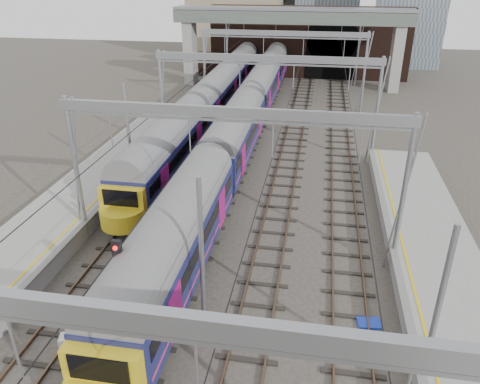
% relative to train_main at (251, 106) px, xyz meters
% --- Properties ---
extents(ground, '(160.00, 160.00, 0.00)m').
position_rel_train_main_xyz_m(ground, '(2.00, -27.65, -2.40)').
color(ground, '#38332D').
rests_on(ground, ground).
extents(tracks, '(14.40, 80.00, 0.22)m').
position_rel_train_main_xyz_m(tracks, '(2.00, -12.65, -2.38)').
color(tracks, '#4C3828').
rests_on(tracks, ground).
extents(overhead_line, '(16.80, 80.00, 8.00)m').
position_rel_train_main_xyz_m(overhead_line, '(2.00, -6.17, 4.17)').
color(overhead_line, gray).
rests_on(overhead_line, ground).
extents(retaining_wall, '(28.00, 2.75, 9.00)m').
position_rel_train_main_xyz_m(retaining_wall, '(3.40, 24.28, 1.93)').
color(retaining_wall, black).
rests_on(retaining_wall, ground).
extents(overbridge, '(28.00, 3.00, 9.25)m').
position_rel_train_main_xyz_m(overbridge, '(2.00, 18.35, 4.87)').
color(overbridge, gray).
rests_on(overbridge, ground).
extents(train_main, '(2.65, 61.40, 4.61)m').
position_rel_train_main_xyz_m(train_main, '(0.00, 0.00, 0.00)').
color(train_main, black).
rests_on(train_main, ground).
extents(train_second, '(2.61, 45.23, 4.55)m').
position_rel_train_main_xyz_m(train_second, '(-4.00, 3.06, -0.03)').
color(train_second, black).
rests_on(train_second, ground).
extents(signal_near_left, '(0.35, 0.47, 4.93)m').
position_rel_train_main_xyz_m(signal_near_left, '(-0.74, -26.95, 0.70)').
color(signal_near_left, black).
rests_on(signal_near_left, ground).
extents(relay_cabinet, '(0.73, 0.66, 1.22)m').
position_rel_train_main_xyz_m(relay_cabinet, '(-2.63, -28.19, -1.79)').
color(relay_cabinet, silver).
rests_on(relay_cabinet, ground).
extents(equip_cover_b, '(0.76, 0.55, 0.09)m').
position_rel_train_main_xyz_m(equip_cover_b, '(0.14, -21.66, -2.36)').
color(equip_cover_b, '#1832BB').
rests_on(equip_cover_b, ground).
extents(equip_cover_c, '(1.05, 0.80, 0.11)m').
position_rel_train_main_xyz_m(equip_cover_c, '(8.78, -24.16, -2.34)').
color(equip_cover_c, '#1832BB').
rests_on(equip_cover_c, ground).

